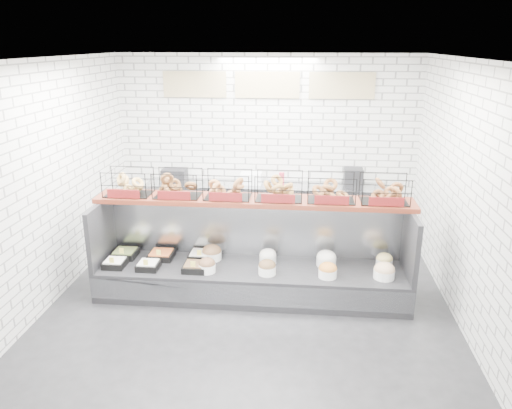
# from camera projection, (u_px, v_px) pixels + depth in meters

# --- Properties ---
(ground) EXTENTS (5.50, 5.50, 0.00)m
(ground) POSITION_uv_depth(u_px,v_px,m) (249.00, 305.00, 6.30)
(ground) COLOR black
(ground) RESTS_ON ground
(room_shell) EXTENTS (5.02, 5.51, 3.01)m
(room_shell) POSITION_uv_depth(u_px,v_px,m) (254.00, 135.00, 6.23)
(room_shell) COLOR silver
(room_shell) RESTS_ON ground
(display_case) EXTENTS (4.00, 0.90, 1.20)m
(display_case) POSITION_uv_depth(u_px,v_px,m) (252.00, 270.00, 6.53)
(display_case) COLOR black
(display_case) RESTS_ON ground
(bagel_shelf) EXTENTS (4.10, 0.50, 0.40)m
(bagel_shelf) POSITION_uv_depth(u_px,v_px,m) (253.00, 189.00, 6.36)
(bagel_shelf) COLOR #4D1A10
(bagel_shelf) RESTS_ON display_case
(prep_counter) EXTENTS (4.00, 0.60, 1.20)m
(prep_counter) POSITION_uv_depth(u_px,v_px,m) (265.00, 209.00, 8.45)
(prep_counter) COLOR #93969B
(prep_counter) RESTS_ON ground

